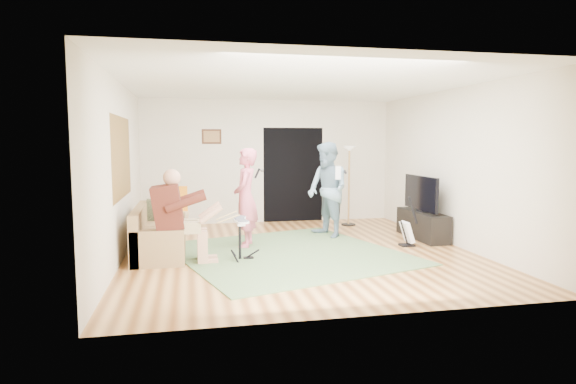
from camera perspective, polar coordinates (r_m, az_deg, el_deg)
The scene contains 19 objects.
floor at distance 7.94m, azimuth 1.28°, elevation -7.06°, with size 6.00×6.00×0.00m, color brown.
walls at distance 7.74m, azimuth 1.31°, elevation 2.72°, with size 5.50×6.00×2.70m, color beige, non-canonical shape.
ceiling at distance 7.78m, azimuth 1.33°, elevation 12.69°, with size 6.00×6.00×0.00m, color white.
window_blinds at distance 7.81m, azimuth -19.12°, elevation 3.88°, with size 2.05×2.05×0.00m, color olive.
doorway at distance 10.79m, azimuth 0.62°, elevation 2.05°, with size 2.10×2.10×0.00m, color black.
picture_frame at distance 10.54m, azimuth -9.05°, elevation 6.51°, with size 0.42×0.03×0.32m, color #3F2314.
area_rug at distance 7.77m, azimuth 0.04°, elevation -7.28°, with size 3.29×3.41×0.02m, color #517044.
sofa at distance 8.00m, azimuth -15.43°, elevation -5.33°, with size 0.77×1.88×0.76m.
drummer at distance 7.29m, azimuth -12.55°, elevation -4.02°, with size 0.91×0.51×1.40m.
drum_kit at distance 7.37m, azimuth -5.72°, elevation -5.86°, with size 0.35×0.63×0.65m.
singer at distance 8.19m, azimuth -5.03°, elevation -0.70°, with size 0.61×0.40×1.68m, color #D15B73.
microphone at distance 8.17m, azimuth -3.66°, elevation 2.22°, with size 0.06×0.06×0.24m, color black, non-canonical shape.
guitarist at distance 9.03m, azimuth 4.71°, elevation 0.26°, with size 0.87×0.68×1.79m, color #7190A6.
guitar_held at distance 9.06m, azimuth 5.95°, elevation 2.31°, with size 0.12×0.60×0.26m, color white, non-canonical shape.
guitar_spare at distance 8.54m, azimuth 13.98°, elevation -4.62°, with size 0.31×0.28×0.86m.
torchiere_lamp at distance 10.33m, azimuth 7.25°, elevation 2.47°, with size 0.30×0.30×1.70m.
dining_chair at distance 9.60m, azimuth -12.85°, elevation -2.94°, with size 0.41×0.43×0.92m.
tv_cabinet at distance 9.30m, azimuth 15.65°, elevation -3.77°, with size 0.40×1.40×0.50m, color black.
television at distance 9.20m, azimuth 15.48°, elevation -0.10°, with size 0.06×1.20×0.63m, color black.
Camera 1 is at (-1.72, -7.54, 1.79)m, focal length 30.00 mm.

